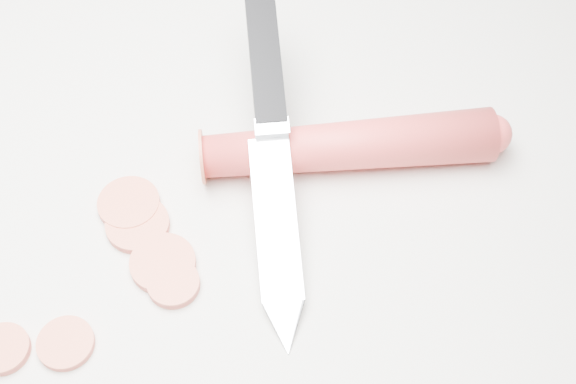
% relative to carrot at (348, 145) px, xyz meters
% --- Properties ---
extents(ground, '(2.40, 2.40, 0.00)m').
position_rel_carrot_xyz_m(ground, '(-0.07, -0.11, -0.02)').
color(ground, beige).
rests_on(ground, ground).
extents(carrot, '(0.18, 0.13, 0.03)m').
position_rel_carrot_xyz_m(carrot, '(0.00, 0.00, 0.00)').
color(carrot, red).
rests_on(carrot, ground).
extents(carrot_slice_0, '(0.04, 0.04, 0.01)m').
position_rel_carrot_xyz_m(carrot_slice_0, '(-0.07, -0.12, -0.02)').
color(carrot_slice_0, '#D75C3F').
rests_on(carrot_slice_0, ground).
extents(carrot_slice_1, '(0.03, 0.03, 0.01)m').
position_rel_carrot_xyz_m(carrot_slice_1, '(-0.13, -0.21, -0.02)').
color(carrot_slice_1, '#D75C3F').
rests_on(carrot_slice_1, ground).
extents(carrot_slice_2, '(0.04, 0.04, 0.01)m').
position_rel_carrot_xyz_m(carrot_slice_2, '(-0.10, -0.10, -0.02)').
color(carrot_slice_2, '#D75C3F').
rests_on(carrot_slice_2, ground).
extents(carrot_slice_4, '(0.03, 0.03, 0.01)m').
position_rel_carrot_xyz_m(carrot_slice_4, '(-0.06, -0.13, -0.02)').
color(carrot_slice_4, '#D75C3F').
rests_on(carrot_slice_4, ground).
extents(carrot_slice_5, '(0.04, 0.04, 0.01)m').
position_rel_carrot_xyz_m(carrot_slice_5, '(-0.11, -0.09, -0.02)').
color(carrot_slice_5, '#D75C3F').
rests_on(carrot_slice_5, ground).
extents(carrot_slice_6, '(0.03, 0.03, 0.01)m').
position_rel_carrot_xyz_m(carrot_slice_6, '(-0.10, -0.19, -0.02)').
color(carrot_slice_6, '#D75C3F').
rests_on(carrot_slice_6, ground).
extents(kitchen_knife, '(0.15, 0.23, 0.07)m').
position_rel_carrot_xyz_m(kitchen_knife, '(-0.04, -0.04, 0.02)').
color(kitchen_knife, silver).
rests_on(kitchen_knife, ground).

